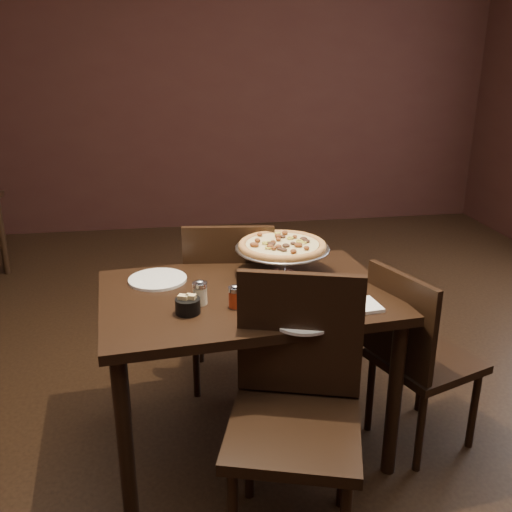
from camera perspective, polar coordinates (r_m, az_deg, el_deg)
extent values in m
cube|color=black|center=(2.96, -0.53, -16.85)|extent=(6.00, 7.00, 0.02)
cube|color=black|center=(5.88, -5.98, 16.27)|extent=(6.00, 0.02, 2.80)
cube|color=black|center=(2.48, -0.96, -4.05)|extent=(1.31, 0.93, 0.04)
cylinder|color=black|center=(2.32, -12.96, -17.63)|extent=(0.06, 0.06, 0.73)
cylinder|color=black|center=(2.55, 13.66, -13.78)|extent=(0.06, 0.06, 0.73)
cylinder|color=black|center=(2.91, -13.46, -9.31)|extent=(0.06, 0.06, 0.73)
cylinder|color=black|center=(3.10, 7.70, -6.98)|extent=(0.06, 0.06, 0.73)
cylinder|color=black|center=(5.11, -24.07, 1.85)|extent=(0.06, 0.06, 0.66)
cylinder|color=silver|center=(2.65, 2.60, -1.88)|extent=(0.15, 0.15, 0.01)
cylinder|color=silver|center=(2.62, 2.62, -0.61)|extent=(0.03, 0.03, 0.12)
cylinder|color=silver|center=(2.60, 2.64, 0.65)|extent=(0.11, 0.11, 0.01)
cylinder|color=#9A9A9F|center=(2.60, 2.64, 0.78)|extent=(0.42, 0.42, 0.01)
torus|color=#9A9A9F|center=(2.60, 2.64, 0.81)|extent=(0.43, 0.43, 0.01)
cylinder|color=#A55F31|center=(2.60, 2.65, 0.98)|extent=(0.39, 0.39, 0.01)
torus|color=#A55F31|center=(2.60, 2.65, 1.07)|extent=(0.40, 0.40, 0.03)
cylinder|color=tan|center=(2.59, 2.65, 1.18)|extent=(0.33, 0.33, 0.01)
cylinder|color=#F7EBC0|center=(2.35, -5.61, -3.95)|extent=(0.06, 0.06, 0.08)
cylinder|color=silver|center=(2.33, -5.65, -2.89)|extent=(0.06, 0.06, 0.02)
ellipsoid|color=silver|center=(2.33, -5.66, -2.55)|extent=(0.03, 0.03, 0.01)
cylinder|color=maroon|center=(2.31, -2.10, -4.33)|extent=(0.05, 0.05, 0.07)
cylinder|color=silver|center=(2.30, -2.12, -3.35)|extent=(0.06, 0.06, 0.02)
ellipsoid|color=silver|center=(2.29, -2.12, -3.03)|extent=(0.03, 0.03, 0.01)
cylinder|color=black|center=(2.28, -6.83, -4.97)|extent=(0.10, 0.10, 0.06)
cube|color=#D9BA7D|center=(2.27, -7.27, -4.68)|extent=(0.05, 0.04, 0.07)
cube|color=#D9BA7D|center=(2.28, -6.51, -4.63)|extent=(0.05, 0.04, 0.07)
cube|color=white|center=(2.36, 10.49, -4.91)|extent=(0.16, 0.16, 0.02)
cylinder|color=white|center=(2.62, -9.81, -2.32)|extent=(0.26, 0.26, 0.01)
cylinder|color=white|center=(2.21, 4.74, -6.42)|extent=(0.25, 0.25, 0.01)
cone|color=silver|center=(2.49, 3.45, -0.02)|extent=(0.13, 0.13, 0.00)
cylinder|color=black|center=(2.49, 3.45, 0.04)|extent=(0.07, 0.10, 0.02)
cube|color=black|center=(3.12, -2.62, -4.79)|extent=(0.50, 0.50, 0.04)
cube|color=black|center=(2.83, -2.74, -1.59)|extent=(0.45, 0.09, 0.47)
cylinder|color=black|center=(3.39, 0.55, -7.16)|extent=(0.04, 0.04, 0.44)
cylinder|color=black|center=(3.39, -5.62, -7.22)|extent=(0.04, 0.04, 0.44)
cylinder|color=black|center=(3.07, 0.85, -10.23)|extent=(0.04, 0.04, 0.44)
cylinder|color=black|center=(3.08, -6.01, -10.29)|extent=(0.04, 0.04, 0.44)
cube|color=black|center=(2.12, 3.79, -17.14)|extent=(0.59, 0.59, 0.04)
cube|color=black|center=(2.15, 4.39, -7.80)|extent=(0.46, 0.17, 0.49)
cylinder|color=black|center=(2.44, -0.68, -18.86)|extent=(0.04, 0.04, 0.46)
cylinder|color=black|center=(2.43, 8.75, -19.42)|extent=(0.04, 0.04, 0.46)
cube|color=black|center=(2.76, 16.59, -9.98)|extent=(0.53, 0.53, 0.04)
cube|color=black|center=(2.53, 14.14, -6.34)|extent=(0.17, 0.40, 0.43)
cylinder|color=black|center=(2.90, 20.94, -14.15)|extent=(0.04, 0.04, 0.40)
cylinder|color=black|center=(3.08, 16.20, -11.42)|extent=(0.04, 0.04, 0.40)
cylinder|color=black|center=(2.68, 16.10, -16.52)|extent=(0.04, 0.04, 0.40)
cylinder|color=black|center=(2.88, 11.36, -13.35)|extent=(0.04, 0.04, 0.40)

